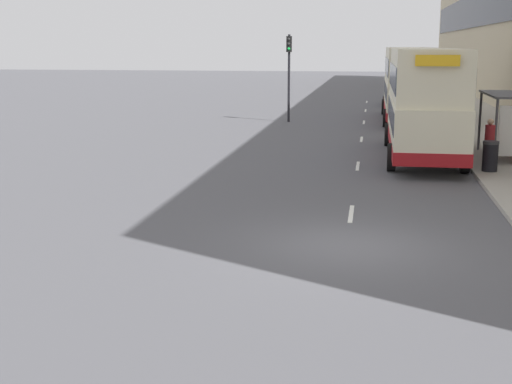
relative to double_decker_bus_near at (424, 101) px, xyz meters
name	(u,v)px	position (x,y,z in m)	size (l,w,h in m)	color
ground_plane	(347,246)	(-2.47, -13.23, -2.28)	(220.00, 220.00, 0.00)	#515156
pavement	(456,106)	(4.03, 25.27, -2.21)	(5.00, 93.00, 0.14)	#A39E93
lane_mark_0	(351,214)	(-2.47, -10.11, -2.28)	(0.12, 2.00, 0.01)	silver
lane_mark_1	(358,166)	(-2.47, -2.30, -2.28)	(0.12, 2.00, 0.01)	silver
lane_mark_2	(361,139)	(-2.47, 5.50, -2.28)	(0.12, 2.00, 0.01)	silver
lane_mark_3	(364,122)	(-2.47, 13.30, -2.28)	(0.12, 2.00, 0.01)	silver
lane_mark_4	(366,110)	(-2.47, 21.11, -2.28)	(0.12, 2.00, 0.01)	silver
lane_mark_5	(367,102)	(-2.47, 28.91, -2.28)	(0.12, 2.00, 0.01)	silver
double_decker_bus_near	(424,101)	(0.00, 0.00, 0.00)	(2.85, 10.29, 4.30)	beige
double_decker_bus_ahead	(408,82)	(0.01, 14.60, 0.00)	(2.85, 11.41, 4.30)	beige
car_0	(397,93)	(-0.21, 25.75, -1.38)	(2.07, 4.15, 1.84)	black
car_1	(399,87)	(0.21, 35.90, -1.43)	(1.92, 3.86, 1.72)	silver
pedestrian_at_shelter	(489,143)	(2.15, -2.63, -1.25)	(0.34, 0.34, 1.74)	#23232D
pedestrian_1	(471,126)	(2.20, 2.84, -1.27)	(0.34, 0.34, 1.70)	#23232D
litter_bin	(490,156)	(2.08, -3.47, -1.61)	(0.55, 0.55, 1.05)	black
traffic_light_far_kerb	(289,64)	(-6.88, 12.89, 1.10)	(0.30, 0.32, 5.04)	black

